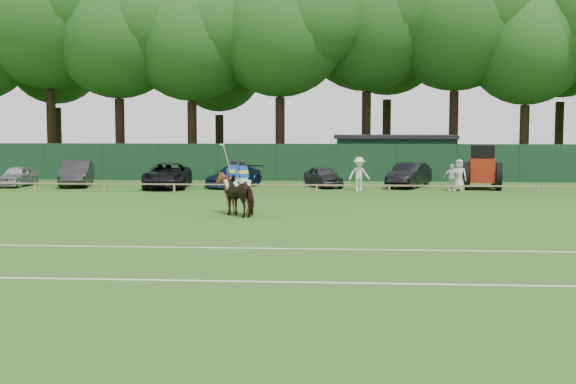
# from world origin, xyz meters

# --- Properties ---
(ground) EXTENTS (160.00, 160.00, 0.00)m
(ground) POSITION_xyz_m (0.00, 0.00, 0.00)
(ground) COLOR #1E4C14
(ground) RESTS_ON ground
(horse_dark) EXTENTS (2.16, 2.22, 1.80)m
(horse_dark) POSITION_xyz_m (-1.72, 7.34, 0.90)
(horse_dark) COLOR black
(horse_dark) RESTS_ON ground
(horse_chestnut) EXTENTS (1.78, 1.91, 1.79)m
(horse_chestnut) POSITION_xyz_m (-2.16, 7.98, 0.89)
(horse_chestnut) COLOR maroon
(horse_chestnut) RESTS_ON ground
(sedan_silver) EXTENTS (1.59, 3.76, 1.27)m
(sedan_silver) POSITION_xyz_m (-17.49, 21.32, 0.64)
(sedan_silver) COLOR #B7BABC
(sedan_silver) RESTS_ON ground
(sedan_grey) EXTENTS (2.66, 5.02, 1.57)m
(sedan_grey) POSITION_xyz_m (-13.91, 21.73, 0.79)
(sedan_grey) COLOR #29292B
(sedan_grey) RESTS_ON ground
(suv_black) EXTENTS (2.98, 5.59, 1.49)m
(suv_black) POSITION_xyz_m (-8.03, 20.81, 0.75)
(suv_black) COLOR black
(suv_black) RESTS_ON ground
(sedan_navy) EXTENTS (3.51, 4.83, 1.30)m
(sedan_navy) POSITION_xyz_m (-4.14, 21.64, 0.65)
(sedan_navy) COLOR #13233E
(sedan_navy) RESTS_ON ground
(hatch_grey) EXTENTS (2.79, 3.98, 1.26)m
(hatch_grey) POSITION_xyz_m (1.25, 22.08, 0.63)
(hatch_grey) COLOR #2C2C2E
(hatch_grey) RESTS_ON ground
(estate_black) EXTENTS (3.16, 4.73, 1.47)m
(estate_black) POSITION_xyz_m (6.41, 22.30, 0.74)
(estate_black) COLOR black
(estate_black) RESTS_ON ground
(spectator_left) EXTENTS (1.42, 1.08, 1.94)m
(spectator_left) POSITION_xyz_m (3.36, 19.53, 0.97)
(spectator_left) COLOR silver
(spectator_left) RESTS_ON ground
(spectator_mid) EXTENTS (0.93, 0.42, 1.56)m
(spectator_mid) POSITION_xyz_m (8.59, 19.73, 0.78)
(spectator_mid) COLOR silver
(spectator_mid) RESTS_ON ground
(spectator_right) EXTENTS (1.01, 0.80, 1.80)m
(spectator_right) POSITION_xyz_m (9.07, 20.18, 0.90)
(spectator_right) COLOR beige
(spectator_right) RESTS_ON ground
(rider_dark) EXTENTS (0.78, 0.74, 1.41)m
(rider_dark) POSITION_xyz_m (-1.72, 7.33, 1.68)
(rider_dark) COLOR silver
(rider_dark) RESTS_ON ground
(rider_chestnut) EXTENTS (0.97, 0.51, 2.05)m
(rider_chestnut) POSITION_xyz_m (-2.16, 7.97, 1.68)
(rider_chestnut) COLOR silver
(rider_chestnut) RESTS_ON ground
(pitch_lines) EXTENTS (60.00, 5.10, 0.01)m
(pitch_lines) POSITION_xyz_m (0.00, -3.50, 0.01)
(pitch_lines) COLOR silver
(pitch_lines) RESTS_ON ground
(pitch_rail) EXTENTS (62.10, 0.10, 0.50)m
(pitch_rail) POSITION_xyz_m (0.00, 18.00, 0.45)
(pitch_rail) COLOR #997F5B
(pitch_rail) RESTS_ON ground
(perimeter_fence) EXTENTS (92.08, 0.08, 2.50)m
(perimeter_fence) POSITION_xyz_m (0.00, 27.00, 1.25)
(perimeter_fence) COLOR #14351E
(perimeter_fence) RESTS_ON ground
(utility_shed) EXTENTS (8.40, 4.40, 3.04)m
(utility_shed) POSITION_xyz_m (6.00, 30.00, 1.54)
(utility_shed) COLOR #14331E
(utility_shed) RESTS_ON ground
(tree_row) EXTENTS (96.00, 12.00, 21.00)m
(tree_row) POSITION_xyz_m (2.00, 35.00, 0.00)
(tree_row) COLOR #26561C
(tree_row) RESTS_ON ground
(tractor) EXTENTS (2.42, 3.31, 2.58)m
(tractor) POSITION_xyz_m (10.57, 21.33, 1.22)
(tractor) COLOR maroon
(tractor) RESTS_ON ground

